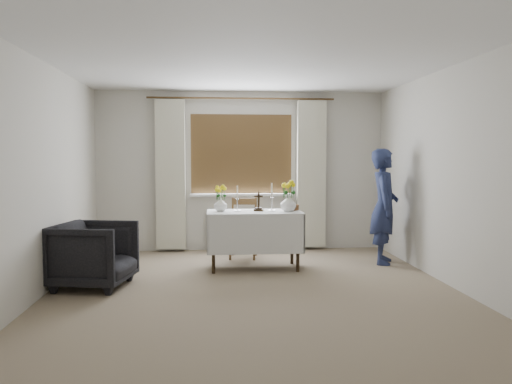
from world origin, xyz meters
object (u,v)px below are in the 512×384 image
(flower_vase_right, at_px, (288,203))
(armchair, at_px, (94,255))
(person, at_px, (384,206))
(altar_table, at_px, (254,240))
(wooden_cross, at_px, (259,201))
(flower_vase_left, at_px, (221,204))
(wooden_chair, at_px, (243,228))

(flower_vase_right, bearing_deg, armchair, -162.36)
(armchair, bearing_deg, person, -64.14)
(altar_table, height_order, armchair, altar_table)
(armchair, bearing_deg, altar_table, -56.21)
(armchair, xyz_separation_m, person, (3.70, 0.98, 0.42))
(wooden_cross, bearing_deg, flower_vase_right, 1.49)
(flower_vase_left, xyz_separation_m, flower_vase_right, (0.89, -0.10, 0.02))
(wooden_chair, bearing_deg, altar_table, -72.77)
(wooden_chair, distance_m, flower_vase_right, 1.04)
(armchair, bearing_deg, flower_vase_right, -61.29)
(wooden_chair, xyz_separation_m, armchair, (-1.78, -1.51, -0.06))
(wooden_chair, xyz_separation_m, flower_vase_left, (-0.34, -0.67, 0.42))
(person, bearing_deg, flower_vase_right, 117.76)
(altar_table, relative_size, wooden_cross, 4.76)
(wooden_chair, relative_size, flower_vase_left, 4.84)
(armchair, height_order, person, person)
(person, height_order, wooden_cross, person)
(armchair, height_order, flower_vase_right, flower_vase_right)
(altar_table, distance_m, wooden_chair, 0.73)
(wooden_chair, height_order, flower_vase_left, flower_vase_left)
(wooden_chair, height_order, flower_vase_right, flower_vase_right)
(armchair, xyz_separation_m, wooden_cross, (1.94, 0.82, 0.52))
(armchair, xyz_separation_m, flower_vase_right, (2.33, 0.74, 0.50))
(flower_vase_left, distance_m, flower_vase_right, 0.89)
(person, distance_m, flower_vase_right, 1.39)
(altar_table, distance_m, flower_vase_right, 0.66)
(flower_vase_left, bearing_deg, wooden_chair, 63.13)
(wooden_chair, xyz_separation_m, flower_vase_right, (0.55, -0.77, 0.43))
(flower_vase_right, bearing_deg, altar_table, 173.69)
(altar_table, relative_size, flower_vase_left, 6.89)
(armchair, relative_size, person, 0.51)
(person, xyz_separation_m, flower_vase_right, (-1.37, -0.24, 0.07))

